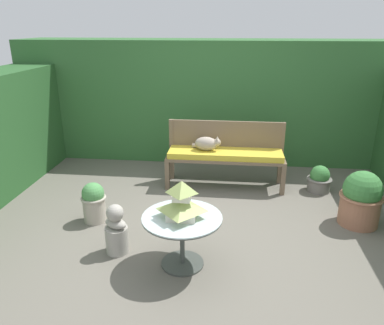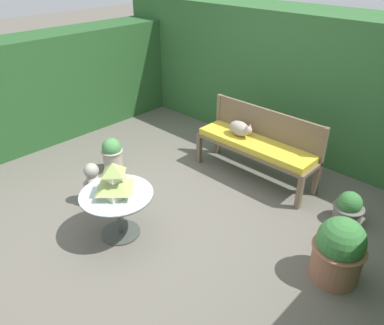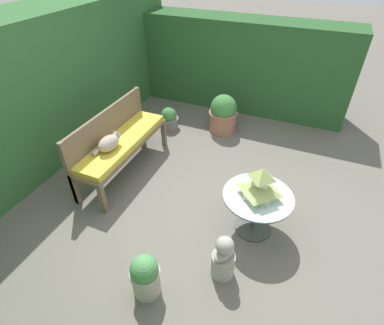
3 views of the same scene
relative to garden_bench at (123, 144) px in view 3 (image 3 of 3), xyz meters
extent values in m
plane|color=#666056|center=(-0.24, -1.15, -0.45)|extent=(30.00, 30.00, 0.00)
cube|color=#336633|center=(-0.24, 1.39, 0.52)|extent=(6.40, 1.02, 1.93)
cube|color=#285628|center=(2.61, -0.93, 0.34)|extent=(0.70, 3.64, 1.57)
cube|color=brown|center=(-0.78, -0.20, -0.24)|extent=(0.06, 0.06, 0.41)
cube|color=brown|center=(0.78, -0.20, -0.24)|extent=(0.06, 0.06, 0.41)
cube|color=brown|center=(-0.78, 0.20, -0.24)|extent=(0.06, 0.06, 0.41)
cube|color=brown|center=(0.78, 0.20, -0.24)|extent=(0.06, 0.06, 0.41)
cube|color=brown|center=(0.00, 0.00, -0.02)|extent=(1.62, 0.46, 0.04)
cube|color=gold|center=(0.00, 0.00, 0.04)|extent=(1.56, 0.42, 0.08)
cube|color=brown|center=(-0.78, 0.21, 0.00)|extent=(0.06, 0.06, 0.89)
cube|color=brown|center=(0.78, 0.21, 0.00)|extent=(0.06, 0.06, 0.89)
cube|color=brown|center=(0.00, 0.21, 0.26)|extent=(1.56, 0.04, 0.37)
ellipsoid|color=#A89989|center=(-0.27, 0.00, 0.17)|extent=(0.33, 0.22, 0.19)
sphere|color=#A89989|center=(-0.12, -0.02, 0.20)|extent=(0.10, 0.10, 0.10)
cone|color=#A89989|center=(-0.11, 0.01, 0.26)|extent=(0.04, 0.04, 0.05)
cone|color=#A89989|center=(-0.12, -0.04, 0.26)|extent=(0.04, 0.04, 0.05)
cylinder|color=#A89989|center=(-0.38, 0.09, 0.11)|extent=(0.18, 0.08, 0.07)
cylinder|color=#424742|center=(-0.34, -1.90, -0.44)|extent=(0.41, 0.41, 0.02)
cylinder|color=#424742|center=(-0.34, -1.90, -0.20)|extent=(0.04, 0.04, 0.50)
cylinder|color=silver|center=(-0.34, -1.90, 0.06)|extent=(0.74, 0.74, 0.01)
torus|color=#424742|center=(-0.34, -1.90, 0.05)|extent=(0.74, 0.74, 0.02)
cube|color=silver|center=(-0.34, -1.90, 0.10)|extent=(0.26, 0.26, 0.07)
pyramid|color=#A8BC66|center=(-0.34, -1.90, 0.19)|extent=(0.35, 0.35, 0.11)
cube|color=silver|center=(-0.34, -1.90, 0.27)|extent=(0.16, 0.16, 0.06)
pyramid|color=#A8BC66|center=(-0.34, -1.90, 0.36)|extent=(0.22, 0.22, 0.12)
cylinder|color=#A39E93|center=(-1.02, -1.76, -0.31)|extent=(0.23, 0.23, 0.27)
ellipsoid|color=#A39E93|center=(-1.02, -1.76, -0.13)|extent=(0.28, 0.23, 0.09)
sphere|color=#A39E93|center=(-1.02, -1.76, -0.01)|extent=(0.17, 0.17, 0.17)
cylinder|color=slate|center=(1.29, -0.03, -0.35)|extent=(0.30, 0.30, 0.19)
torus|color=slate|center=(1.29, -0.03, -0.27)|extent=(0.34, 0.34, 0.03)
sphere|color=#3D7F3D|center=(1.29, -0.03, -0.21)|extent=(0.26, 0.26, 0.26)
cylinder|color=#9E664C|center=(1.56, -0.90, -0.27)|extent=(0.44, 0.44, 0.35)
torus|color=#9E664C|center=(1.56, -0.90, -0.10)|extent=(0.48, 0.48, 0.03)
sphere|color=#3D7F3D|center=(1.56, -0.90, -0.02)|extent=(0.42, 0.42, 0.42)
cylinder|color=#ADA393|center=(-1.47, -1.17, -0.29)|extent=(0.25, 0.25, 0.30)
torus|color=#ADA393|center=(-1.47, -1.17, -0.15)|extent=(0.29, 0.29, 0.03)
sphere|color=#4C8E4C|center=(-1.47, -1.17, -0.10)|extent=(0.25, 0.25, 0.25)
camera|label=1|loc=(0.09, -4.89, 1.71)|focal=35.00mm
camera|label=2|loc=(2.34, -3.59, 2.19)|focal=35.00mm
camera|label=3|loc=(-2.69, -2.14, 2.23)|focal=28.00mm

